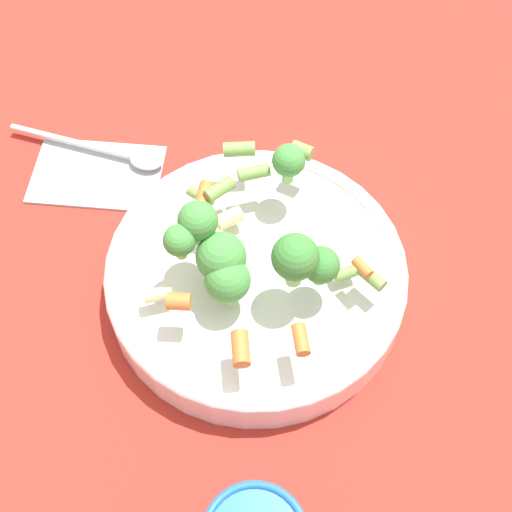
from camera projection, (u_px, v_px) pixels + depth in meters
name	position (u px, v px, depth m)	size (l,w,h in m)	color
ground_plane	(256.00, 288.00, 0.68)	(3.00, 3.00, 0.00)	#B72D23
bowl	(256.00, 276.00, 0.66)	(0.28, 0.28, 0.04)	white
pasta_salad	(246.00, 246.00, 0.61)	(0.20, 0.23, 0.08)	#8CB766
napkin	(97.00, 173.00, 0.75)	(0.15, 0.11, 0.01)	#B2BCC6
spoon	(114.00, 152.00, 0.76)	(0.18, 0.03, 0.01)	silver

